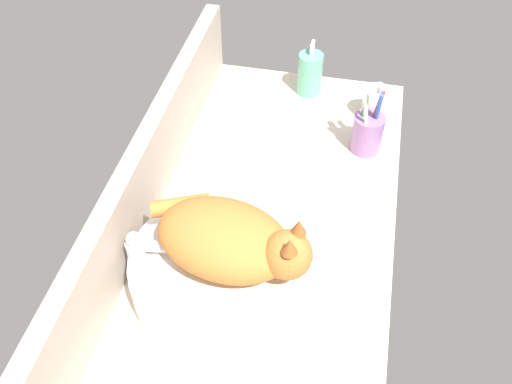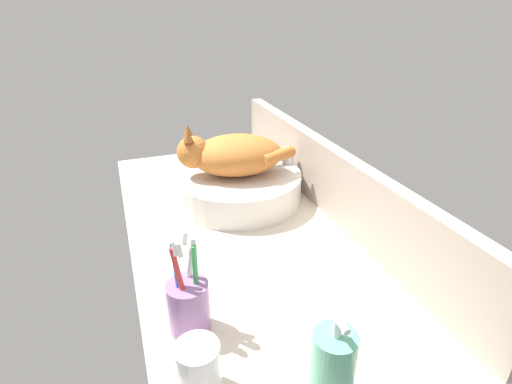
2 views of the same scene
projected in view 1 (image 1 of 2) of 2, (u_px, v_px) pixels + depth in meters
ground_plane at (263, 236)px, 121.52cm from camera, size 115.53×54.38×4.00cm
backsplash_panel at (143, 182)px, 117.15cm from camera, size 115.53×3.60×18.20cm
sink_basin at (226, 271)px, 107.78cm from camera, size 35.93×35.93×8.18cm
cat at (231, 240)px, 100.34cm from camera, size 21.34×31.48×14.00cm
faucet at (143, 256)px, 106.24cm from camera, size 4.25×11.86×13.60cm
soap_dispenser at (310, 74)px, 149.25cm from camera, size 6.42×6.42×14.75cm
toothbrush_cup at (368, 132)px, 133.74cm from camera, size 7.23×7.23×18.70cm
water_glass at (375, 105)px, 143.17cm from camera, size 6.61×6.61×8.53cm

